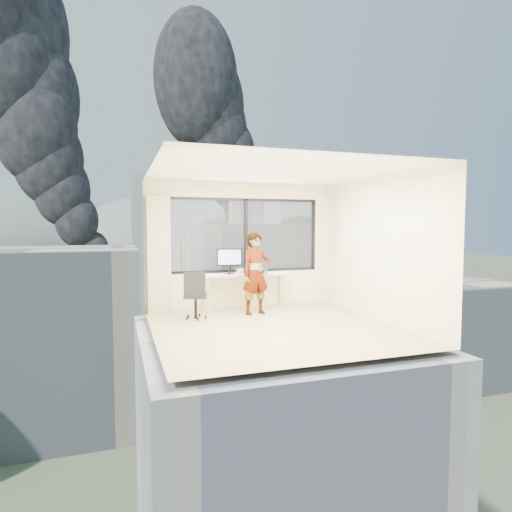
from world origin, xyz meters
name	(u,v)px	position (x,y,z in m)	size (l,w,h in m)	color
floor	(275,328)	(0.00, 0.00, 0.00)	(4.00, 4.00, 0.01)	tan
ceiling	(275,172)	(0.00, 0.00, 2.60)	(4.00, 4.00, 0.01)	white
wall_front	(333,260)	(0.00, -2.00, 1.30)	(4.00, 0.01, 2.60)	beige
wall_left	(152,253)	(-2.00, 0.00, 1.30)	(0.01, 4.00, 2.60)	beige
wall_right	(378,249)	(2.00, 0.00, 1.30)	(0.01, 4.00, 2.60)	beige
window_wall	(243,235)	(0.05, 2.00, 1.52)	(3.30, 0.16, 1.55)	black
curtain	(159,255)	(-1.72, 1.88, 1.15)	(0.45, 0.14, 2.30)	beige
desk	(246,292)	(0.00, 1.66, 0.38)	(1.80, 0.60, 0.75)	tan
chair	(196,294)	(-1.14, 1.12, 0.45)	(0.46, 0.46, 0.91)	black
person	(256,274)	(0.05, 1.17, 0.79)	(0.58, 0.38, 1.59)	#2D2D33
monitor	(229,261)	(-0.33, 1.73, 1.01)	(0.52, 0.11, 0.52)	black
game_console	(244,270)	(0.03, 1.90, 0.79)	(0.31, 0.26, 0.08)	white
laptop	(253,268)	(0.15, 1.64, 0.85)	(0.32, 0.34, 0.21)	black
cellphone	(266,273)	(0.37, 1.51, 0.76)	(0.10, 0.05, 0.01)	black
pen_cup	(262,271)	(0.34, 1.61, 0.80)	(0.07, 0.07, 0.09)	black
handbag	(263,267)	(0.42, 1.82, 0.85)	(0.25, 0.13, 0.19)	#0B443C
exterior_ground	(127,282)	(0.00, 120.00, -14.00)	(400.00, 400.00, 0.04)	#515B3D
near_bldg_a	(32,338)	(-9.00, 30.00, -7.00)	(16.00, 12.00, 14.00)	beige
near_bldg_b	(254,296)	(12.00, 38.00, -6.00)	(14.00, 13.00, 16.00)	white
near_bldg_c	(450,331)	(30.00, 28.00, -9.00)	(12.00, 10.00, 10.00)	beige
far_tower_b	(155,229)	(8.00, 120.00, 1.00)	(13.00, 13.00, 30.00)	silver
far_tower_c	(254,234)	(45.00, 140.00, -1.00)	(15.00, 15.00, 26.00)	silver
hill_b	(250,246)	(100.00, 320.00, -14.00)	(300.00, 220.00, 96.00)	slate
tree_b	(231,409)	(4.00, 18.00, -9.50)	(7.60, 7.60, 9.00)	#1C541C
tree_c	(326,313)	(22.00, 40.00, -9.00)	(8.40, 8.40, 10.00)	#1C541C
smoke_plume_a	(91,117)	(-10.00, 150.00, 39.00)	(40.00, 24.00, 90.00)	black
smoke_plume_b	(255,169)	(55.00, 170.00, 27.00)	(30.00, 18.00, 70.00)	black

